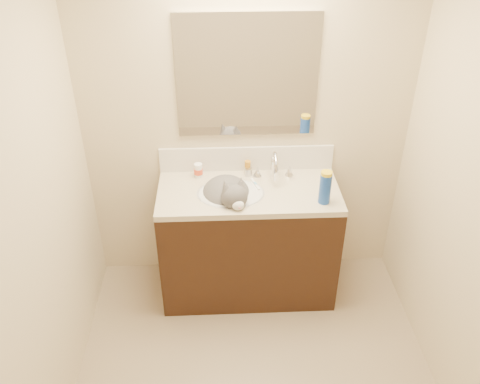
{
  "coord_description": "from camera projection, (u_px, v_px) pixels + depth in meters",
  "views": [
    {
      "loc": [
        -0.19,
        -1.82,
        2.68
      ],
      "look_at": [
        -0.06,
        0.92,
        0.88
      ],
      "focal_mm": 38.0,
      "sensor_mm": 36.0,
      "label": 1
    }
  ],
  "objects": [
    {
      "name": "pill_label",
      "position": [
        198.0,
        171.0,
        3.46
      ],
      "size": [
        0.08,
        0.08,
        0.04
      ],
      "primitive_type": "cylinder",
      "rotation": [
        0.0,
        0.0,
        0.4
      ],
      "color": "#E24725",
      "rests_on": "pill_bottle"
    },
    {
      "name": "vanity_cabinet",
      "position": [
        248.0,
        244.0,
        3.59
      ],
      "size": [
        1.2,
        0.55,
        0.82
      ],
      "primitive_type": "cube",
      "color": "black",
      "rests_on": "ground"
    },
    {
      "name": "pill_bottle",
      "position": [
        198.0,
        171.0,
        3.45
      ],
      "size": [
        0.07,
        0.07,
        0.1
      ],
      "primitive_type": "cylinder",
      "rotation": [
        0.0,
        0.0,
        0.4
      ],
      "color": "white",
      "rests_on": "counter_slab"
    },
    {
      "name": "faucet",
      "position": [
        274.0,
        168.0,
        3.41
      ],
      "size": [
        0.28,
        0.2,
        0.21
      ],
      "color": "silver",
      "rests_on": "counter_slab"
    },
    {
      "name": "toothbrush_head",
      "position": [
        255.0,
        184.0,
        3.39
      ],
      "size": [
        0.02,
        0.03,
        0.02
      ],
      "primitive_type": "cube",
      "rotation": [
        0.0,
        0.0,
        0.29
      ],
      "color": "#60A5CD",
      "rests_on": "counter_slab"
    },
    {
      "name": "silver_jar",
      "position": [
        248.0,
        172.0,
        3.48
      ],
      "size": [
        0.06,
        0.06,
        0.06
      ],
      "primitive_type": "cylinder",
      "rotation": [
        0.0,
        0.0,
        0.37
      ],
      "color": "#B7B7BC",
      "rests_on": "counter_slab"
    },
    {
      "name": "mirror",
      "position": [
        247.0,
        77.0,
        3.19
      ],
      "size": [
        0.9,
        0.02,
        0.8
      ],
      "primitive_type": "cube",
      "color": "white",
      "rests_on": "room_shell"
    },
    {
      "name": "room_shell",
      "position": [
        264.0,
        191.0,
        2.18
      ],
      "size": [
        2.24,
        2.54,
        2.52
      ],
      "color": "beige",
      "rests_on": "ground"
    },
    {
      "name": "counter_slab",
      "position": [
        249.0,
        193.0,
        3.35
      ],
      "size": [
        1.2,
        0.55,
        0.04
      ],
      "primitive_type": "cube",
      "color": "#C2B498",
      "rests_on": "vanity_cabinet"
    },
    {
      "name": "spray_cap",
      "position": [
        327.0,
        175.0,
        3.11
      ],
      "size": [
        0.09,
        0.09,
        0.04
      ],
      "primitive_type": "cylinder",
      "rotation": [
        0.0,
        0.0,
        -0.4
      ],
      "color": "gold",
      "rests_on": "spray_can"
    },
    {
      "name": "toothbrush",
      "position": [
        255.0,
        184.0,
        3.39
      ],
      "size": [
        0.06,
        0.14,
        0.01
      ],
      "primitive_type": "cube",
      "rotation": [
        0.0,
        0.0,
        0.29
      ],
      "color": "white",
      "rests_on": "counter_slab"
    },
    {
      "name": "cat",
      "position": [
        228.0,
        196.0,
        3.32
      ],
      "size": [
        0.44,
        0.49,
        0.34
      ],
      "rotation": [
        0.0,
        0.0,
        0.3
      ],
      "color": "#4C4A4C",
      "rests_on": "basin"
    },
    {
      "name": "spray_can",
      "position": [
        325.0,
        189.0,
        3.17
      ],
      "size": [
        0.1,
        0.1,
        0.2
      ],
      "primitive_type": "cylinder",
      "rotation": [
        0.0,
        0.0,
        -0.4
      ],
      "color": "#163FA0",
      "rests_on": "counter_slab"
    },
    {
      "name": "basin",
      "position": [
        231.0,
        202.0,
        3.35
      ],
      "size": [
        0.45,
        0.36,
        0.14
      ],
      "primitive_type": "ellipsoid",
      "color": "silver",
      "rests_on": "vanity_cabinet"
    },
    {
      "name": "backsplash",
      "position": [
        247.0,
        159.0,
        3.51
      ],
      "size": [
        1.2,
        0.02,
        0.18
      ],
      "primitive_type": "cube",
      "color": "silver",
      "rests_on": "counter_slab"
    },
    {
      "name": "amber_bottle",
      "position": [
        248.0,
        167.0,
        3.49
      ],
      "size": [
        0.05,
        0.05,
        0.1
      ],
      "primitive_type": "cylinder",
      "rotation": [
        0.0,
        0.0,
        0.37
      ],
      "color": "#C17B16",
      "rests_on": "counter_slab"
    }
  ]
}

